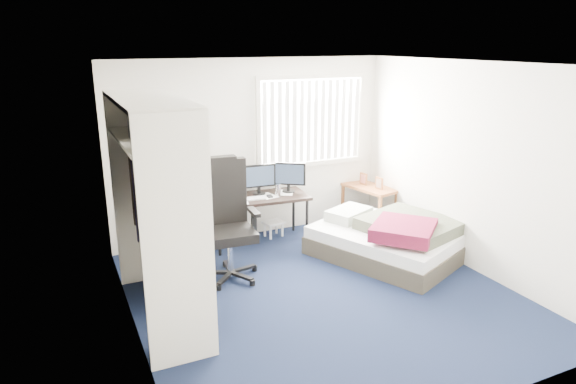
% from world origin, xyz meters
% --- Properties ---
extents(ground, '(4.20, 4.20, 0.00)m').
position_xyz_m(ground, '(0.00, 0.00, 0.00)').
color(ground, black).
rests_on(ground, ground).
extents(room_shell, '(4.20, 4.20, 4.20)m').
position_xyz_m(room_shell, '(0.00, 0.00, 1.51)').
color(room_shell, silver).
rests_on(room_shell, ground).
extents(window_assembly, '(1.72, 0.09, 1.32)m').
position_xyz_m(window_assembly, '(0.90, 2.04, 1.60)').
color(window_assembly, white).
rests_on(window_assembly, ground).
extents(closet, '(0.64, 1.84, 2.22)m').
position_xyz_m(closet, '(-1.67, 0.27, 1.35)').
color(closet, beige).
rests_on(closet, ground).
extents(desk, '(1.42, 0.73, 1.13)m').
position_xyz_m(desk, '(-0.06, 1.76, 0.71)').
color(desk, black).
rests_on(desk, ground).
extents(office_chair, '(0.72, 0.72, 1.43)m').
position_xyz_m(office_chair, '(-0.79, 0.92, 0.55)').
color(office_chair, black).
rests_on(office_chair, ground).
extents(footstool, '(0.31, 0.27, 0.23)m').
position_xyz_m(footstool, '(0.20, 1.85, 0.17)').
color(footstool, white).
rests_on(footstool, ground).
extents(nightstand, '(0.61, 0.94, 0.77)m').
position_xyz_m(nightstand, '(1.75, 1.74, 0.52)').
color(nightstand, brown).
rests_on(nightstand, ground).
extents(bed, '(1.91, 2.14, 0.59)m').
position_xyz_m(bed, '(1.28, 0.53, 0.26)').
color(bed, '#383328').
rests_on(bed, ground).
extents(pine_box, '(0.43, 0.35, 0.29)m').
position_xyz_m(pine_box, '(-1.65, -0.37, 0.14)').
color(pine_box, tan).
rests_on(pine_box, ground).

